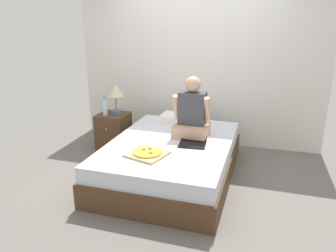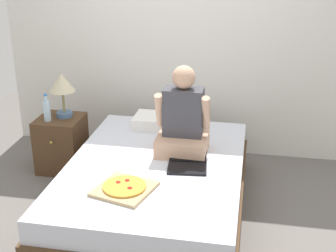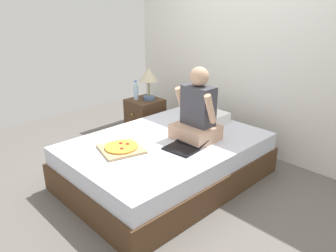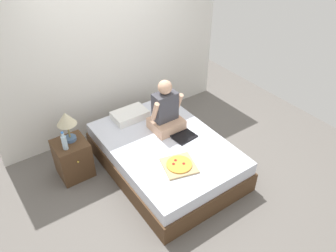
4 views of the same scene
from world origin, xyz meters
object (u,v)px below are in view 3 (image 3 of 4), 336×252
at_px(bed, 166,160).
at_px(nightstand_left, 145,118).
at_px(person_seated, 197,113).
at_px(laptop, 185,146).
at_px(pizza_box, 121,148).
at_px(water_bottle, 136,92).
at_px(lamp_on_left_nightstand, 149,77).

height_order(bed, nightstand_left, nightstand_left).
bearing_deg(person_seated, laptop, -72.82).
xyz_separation_m(laptop, pizza_box, (-0.41, -0.49, -0.00)).
height_order(person_seated, pizza_box, person_seated).
bearing_deg(pizza_box, person_seated, 67.16).
bearing_deg(water_bottle, nightstand_left, 48.35).
distance_m(water_bottle, person_seated, 1.43).
bearing_deg(bed, water_bottle, 155.15).
height_order(nightstand_left, person_seated, person_seated).
bearing_deg(water_bottle, pizza_box, -44.44).
relative_size(bed, person_seated, 2.73).
bearing_deg(laptop, water_bottle, 159.22).
height_order(bed, laptop, laptop).
height_order(lamp_on_left_nightstand, pizza_box, lamp_on_left_nightstand).
bearing_deg(nightstand_left, laptop, -24.94).
distance_m(nightstand_left, pizza_box, 1.54).
height_order(water_bottle, person_seated, person_seated).
relative_size(laptop, pizza_box, 0.90).
bearing_deg(laptop, lamp_on_left_nightstand, 152.74).
distance_m(person_seated, pizza_box, 0.87).
xyz_separation_m(nightstand_left, lamp_on_left_nightstand, (0.04, 0.05, 0.61)).
distance_m(nightstand_left, laptop, 1.57).
bearing_deg(bed, lamp_on_left_nightstand, 147.26).
distance_m(nightstand_left, water_bottle, 0.41).
height_order(laptop, pizza_box, laptop).
bearing_deg(lamp_on_left_nightstand, laptop, -27.26).
xyz_separation_m(lamp_on_left_nightstand, laptop, (1.37, -0.70, -0.39)).
bearing_deg(water_bottle, lamp_on_left_nightstand, 49.40).
bearing_deg(bed, person_seated, 54.29).
xyz_separation_m(water_bottle, pizza_box, (1.08, -1.06, -0.17)).
height_order(person_seated, laptop, person_seated).
xyz_separation_m(lamp_on_left_nightstand, water_bottle, (-0.12, -0.14, -0.22)).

